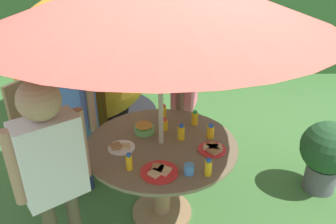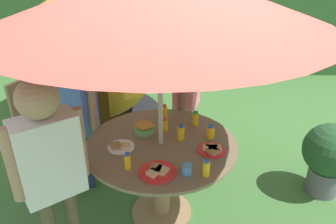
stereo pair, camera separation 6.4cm
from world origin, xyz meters
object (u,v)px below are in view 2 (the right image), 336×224
Objects in this scene: garden_table at (161,163)px; snack_bowl at (144,128)px; plate_near_right at (157,171)px; juice_bottle_center_front at (206,168)px; juice_bottle_mid_left at (195,119)px; child_in_pink_shirt at (187,83)px; juice_bottle_back_edge at (181,133)px; cup_near at (187,169)px; plate_front_edge at (212,149)px; juice_bottle_far_right at (211,132)px; plate_near_left at (121,146)px; juice_bottle_mid_right at (164,112)px; juice_bottle_center_back at (128,161)px; child_in_white_shirt at (49,158)px; wooden_chair at (45,125)px; child_in_blue_shirt at (74,102)px; dome_tent at (89,58)px; juice_bottle_far_left at (165,125)px; potted_plant at (329,155)px.

snack_bowl is (-0.14, 0.16, 0.23)m from garden_table.
plate_near_right is at bearing -91.77° from garden_table.
juice_bottle_center_front is 0.69m from juice_bottle_mid_left.
juice_bottle_back_edge is at bearing 10.17° from child_in_pink_shirt.
cup_near reaches higher than plate_near_right.
plate_front_edge and plate_near_right have the same top height.
juice_bottle_far_right reaches higher than cup_near.
plate_near_left is at bearing -164.57° from juice_bottle_back_edge.
child_in_pink_shirt is 0.47m from juice_bottle_mid_right.
juice_bottle_mid_right is at bearing 72.69° from juice_bottle_center_back.
juice_bottle_mid_right is (-0.21, -0.40, -0.11)m from child_in_pink_shirt.
child_in_white_shirt is at bearing -151.55° from juice_bottle_far_right.
cup_near is (1.30, -0.92, 0.18)m from wooden_chair.
plate_near_right is 0.79m from juice_bottle_mid_right.
garden_table is 5.83× the size of plate_near_left.
child_in_blue_shirt is 10.78× the size of juice_bottle_mid_right.
dome_tent reaches higher than juice_bottle_mid_right.
snack_bowl is at bearing -72.71° from dome_tent.
child_in_blue_shirt is (0.22, -1.52, 0.08)m from dome_tent.
juice_bottle_center_back is (-0.60, -0.22, 0.05)m from plate_front_edge.
plate_front_edge is 1.96× the size of juice_bottle_far_left.
plate_near_right is at bearing 177.39° from cup_near.
juice_bottle_mid_right is (1.13, -0.12, 0.21)m from wooden_chair.
plate_near_left is 1.77× the size of juice_bottle_far_right.
juice_bottle_mid_right reaches higher than plate_front_edge.
juice_bottle_center_back is at bearing -16.67° from child_in_white_shirt.
juice_bottle_mid_left is (1.40, -0.24, 0.21)m from wooden_chair.
child_in_white_shirt reaches higher than juice_bottle_center_front.
child_in_pink_shirt is 8.54× the size of snack_bowl.
dome_tent is at bearing -115.75° from child_in_pink_shirt.
garden_table is 9.39× the size of juice_bottle_center_front.
juice_bottle_far_left is at bearing -80.74° from wooden_chair.
juice_bottle_mid_right is (0.32, 0.49, 0.05)m from plate_near_left.
plate_near_left is (-0.54, -0.89, -0.16)m from child_in_pink_shirt.
dome_tent is 1.49× the size of child_in_pink_shirt.
child_in_pink_shirt is 6.62× the size of plate_front_edge.
plate_front_edge is 1.85× the size of juice_bottle_far_right.
juice_bottle_mid_left is at bearing 66.05° from plate_near_right.
juice_bottle_mid_right is at bearing 154.99° from juice_bottle_mid_left.
garden_table is 16.87× the size of cup_near.
dome_tent reaches higher than child_in_blue_shirt.
plate_near_left is at bearing -124.85° from snack_bowl.
snack_bowl is 1.52× the size of juice_bottle_far_left.
child_in_pink_shirt reaches higher than juice_bottle_mid_right.
juice_bottle_center_front is 1.80× the size of cup_near.
cup_near is at bearing -12.38° from child_in_blue_shirt.
juice_bottle_mid_right is (-0.29, 0.82, 0.00)m from juice_bottle_center_front.
garden_table is at bearing -134.35° from juice_bottle_mid_left.
juice_bottle_mid_right is (0.78, 0.04, -0.10)m from child_in_blue_shirt.
wooden_chair reaches higher than potted_plant.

